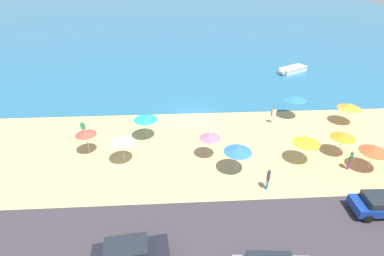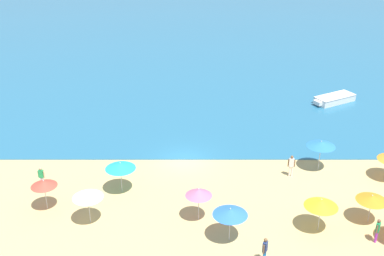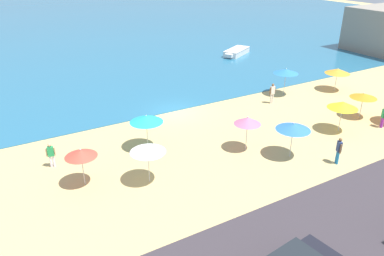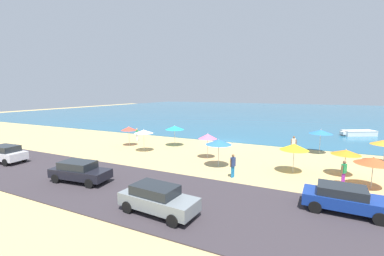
% 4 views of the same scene
% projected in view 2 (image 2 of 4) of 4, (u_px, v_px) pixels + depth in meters
% --- Properties ---
extents(ground_plane, '(160.00, 160.00, 0.00)m').
position_uv_depth(ground_plane, '(183.00, 160.00, 40.30)').
color(ground_plane, tan).
extents(sea, '(150.00, 110.00, 0.05)m').
position_uv_depth(sea, '(187.00, 19.00, 90.18)').
color(sea, '#256384').
rests_on(sea, ground_plane).
extents(beach_umbrella_0, '(1.81, 1.81, 2.34)m').
position_uv_depth(beach_umbrella_0, '(42.00, 184.00, 32.91)').
color(beach_umbrella_0, '#B2B2B7').
rests_on(beach_umbrella_0, ground_plane).
extents(beach_umbrella_1, '(2.04, 2.04, 2.42)m').
position_uv_depth(beach_umbrella_1, '(86.00, 195.00, 31.43)').
color(beach_umbrella_1, '#B2B2B7').
rests_on(beach_umbrella_1, ground_plane).
extents(beach_umbrella_4, '(2.08, 2.08, 2.11)m').
position_uv_depth(beach_umbrella_4, '(371.00, 198.00, 31.71)').
color(beach_umbrella_4, '#B2B2B7').
rests_on(beach_umbrella_4, ground_plane).
extents(beach_umbrella_5, '(2.24, 2.24, 2.48)m').
position_uv_depth(beach_umbrella_5, '(119.00, 166.00, 34.92)').
color(beach_umbrella_5, '#B2B2B7').
rests_on(beach_umbrella_5, ground_plane).
extents(beach_umbrella_6, '(2.27, 2.27, 2.56)m').
position_uv_depth(beach_umbrella_6, '(320.00, 144.00, 37.94)').
color(beach_umbrella_6, '#B2B2B7').
rests_on(beach_umbrella_6, ground_plane).
extents(beach_umbrella_7, '(2.21, 2.21, 2.44)m').
position_uv_depth(beach_umbrella_7, '(229.00, 212.00, 29.75)').
color(beach_umbrella_7, '#B2B2B7').
rests_on(beach_umbrella_7, ground_plane).
extents(beach_umbrella_8, '(1.80, 1.80, 2.46)m').
position_uv_depth(beach_umbrella_8, '(197.00, 192.00, 31.75)').
color(beach_umbrella_8, '#B2B2B7').
rests_on(beach_umbrella_8, ground_plane).
extents(beach_umbrella_9, '(2.19, 2.19, 2.42)m').
position_uv_depth(beach_umbrella_9, '(320.00, 203.00, 30.75)').
color(beach_umbrella_9, '#B2B2B7').
rests_on(beach_umbrella_9, ground_plane).
extents(bather_0, '(0.56, 0.27, 1.83)m').
position_uv_depth(bather_0, '(290.00, 165.00, 37.46)').
color(bather_0, silver).
rests_on(bather_0, ground_plane).
extents(bather_1, '(0.36, 0.51, 1.79)m').
position_uv_depth(bather_1, '(264.00, 249.00, 28.28)').
color(bather_1, '#1E76B7').
rests_on(bather_1, ground_plane).
extents(bather_2, '(0.56, 0.30, 1.65)m').
position_uv_depth(bather_2, '(40.00, 176.00, 36.10)').
color(bather_2, silver).
rests_on(bather_2, ground_plane).
extents(bather_3, '(0.38, 0.49, 1.69)m').
position_uv_depth(bather_3, '(376.00, 229.00, 30.15)').
color(bather_3, purple).
rests_on(bather_3, ground_plane).
extents(skiff_nearshore, '(4.96, 3.79, 0.76)m').
position_uv_depth(skiff_nearshore, '(333.00, 99.00, 51.84)').
color(skiff_nearshore, silver).
rests_on(skiff_nearshore, sea).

